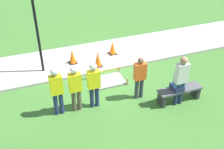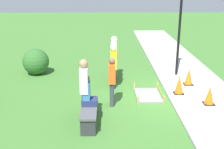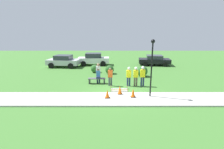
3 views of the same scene
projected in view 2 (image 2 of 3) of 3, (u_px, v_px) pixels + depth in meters
name	position (u px, v px, depth m)	size (l,w,h in m)	color
ground_plane	(168.00, 98.00, 9.72)	(60.00, 60.00, 0.00)	#3D702D
sidewalk	(204.00, 97.00, 9.72)	(28.00, 2.49, 0.10)	#ADAAA3
wet_concrete_patch	(148.00, 95.00, 9.89)	(1.38, 0.91, 0.28)	gray
traffic_cone_near_patch	(209.00, 95.00, 8.93)	(0.34, 0.34, 0.60)	black
traffic_cone_far_patch	(179.00, 85.00, 9.78)	(0.34, 0.34, 0.65)	black
traffic_cone_sidewalk_edge	(189.00, 77.00, 10.66)	(0.34, 0.34, 0.62)	black
park_bench	(89.00, 112.00, 7.90)	(1.55, 0.44, 0.51)	#2D2D33
person_seated_on_bench	(88.00, 93.00, 7.86)	(0.36, 0.44, 0.89)	navy
worker_supervisor	(114.00, 53.00, 11.50)	(0.40, 0.26, 1.77)	navy
worker_assistant	(113.00, 62.00, 10.38)	(0.40, 0.25, 1.70)	navy
worker_trainee	(114.00, 58.00, 10.96)	(0.40, 0.25, 1.71)	brown
bystander_in_orange_shirt	(112.00, 79.00, 8.90)	(0.40, 0.22, 1.61)	#383D47
bystander_in_gray_shirt	(84.00, 87.00, 7.79)	(0.40, 0.24, 1.85)	navy
lamppost_near	(181.00, 11.00, 11.13)	(0.28, 0.28, 4.05)	black
shrub_rounded_near	(36.00, 62.00, 12.13)	(1.13, 1.13, 1.13)	#2D6028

